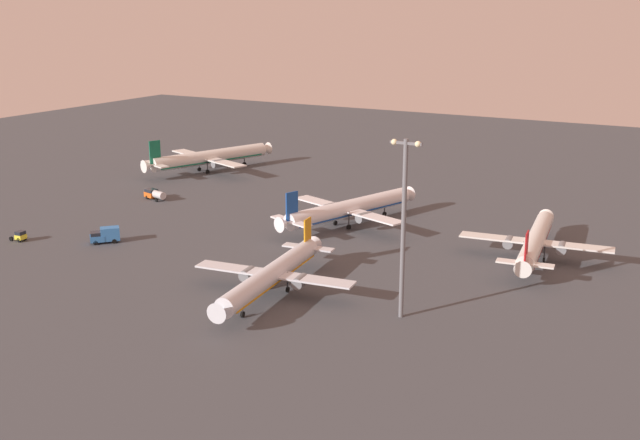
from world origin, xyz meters
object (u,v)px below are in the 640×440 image
Objects in this scene: airplane_far_stand at (535,241)px; airplane_near_gate at (348,209)px; pushback_tug at (20,236)px; airplane_mid_apron at (209,157)px; apron_light_central at (404,218)px; catering_truck at (106,235)px; fuel_truck at (155,194)px; airplane_taxiway_distant at (272,274)px.

airplane_far_stand is 0.95× the size of airplane_near_gate.
pushback_tug is (-51.86, -41.29, -2.66)m from airplane_near_gate.
pushback_tug is (7.44, -71.61, -2.95)m from airplane_mid_apron.
airplane_far_stand is 1.32× the size of apron_light_central.
airplane_mid_apron reaches higher than catering_truck.
pushback_tug is 0.12× the size of apron_light_central.
fuel_truck is (-14.75, 31.60, -0.21)m from catering_truck.
airplane_near_gate is at bearing -86.29° from airplane_taxiway_distant.
airplane_taxiway_distant is 50.45m from airplane_far_stand.
fuel_truck is at bearing 172.51° from airplane_far_stand.
airplane_near_gate is 66.60m from airplane_mid_apron.
airplane_mid_apron is 33.74m from fuel_truck.
apron_light_central is at bearing -18.33° from airplane_mid_apron.
fuel_truck is (-58.48, 39.33, -2.05)m from airplane_taxiway_distant.
airplane_far_stand is 40.07m from airplane_near_gate.
airplane_taxiway_distant is 1.31× the size of apron_light_central.
catering_truck is at bearing -50.05° from airplane_mid_apron.
airplane_mid_apron is at bearing -178.35° from pushback_tug.
airplane_near_gate is (-39.96, 3.00, 0.30)m from airplane_far_stand.
catering_truck is 0.21× the size of apron_light_central.
airplane_near_gate is 50.97m from apron_light_central.
airplane_taxiway_distant is 11.02× the size of pushback_tug.
airplane_far_stand reaches higher than catering_truck.
airplane_mid_apron is (-59.30, 30.32, 0.29)m from airplane_near_gate.
airplane_far_stand is 6.19× the size of catering_truck.
pushback_tug is 17.29m from catering_truck.
airplane_mid_apron is at bearing 28.51° from fuel_truck.
fuel_truck is (-90.96, 0.73, -2.06)m from airplane_far_stand.
airplane_mid_apron is at bearing -53.60° from airplane_taxiway_distant.
airplane_far_stand is at bearing -114.30° from catering_truck.
airplane_far_stand is 82.24m from catering_truck.
fuel_truck is 89.79m from apron_light_central.
apron_light_central reaches higher than airplane_taxiway_distant.
airplane_near_gate is 11.67× the size of pushback_tug.
catering_truck reaches higher than pushback_tug.
fuel_truck is at bearing 154.74° from apron_light_central.
airplane_mid_apron is at bearing 171.77° from airplane_near_gate.
pushback_tug is (-91.82, -38.29, -2.36)m from airplane_far_stand.
airplane_mid_apron is 1.49× the size of apron_light_central.
fuel_truck is at bearing -21.33° from catering_truck.
airplane_mid_apron reaches higher than fuel_truck.
airplane_near_gate reaches higher than fuel_truck.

